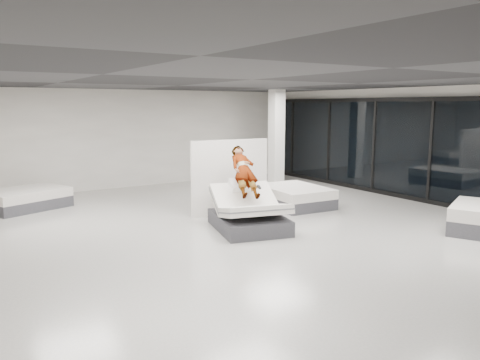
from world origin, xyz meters
The scene contains 9 objects.
room centered at (0.00, 0.00, 1.60)m, with size 14.00×14.04×3.20m.
hero_bed centered at (0.16, 0.35, 0.34)m, with size 1.80×2.13×1.05m.
person centered at (0.24, 0.65, 1.11)m, with size 0.57×0.37×1.56m, color slate.
remote centered at (0.37, 0.26, 0.94)m, with size 0.05×0.14×0.03m, color black.
divider_panel centered at (0.62, 1.88, 0.93)m, with size 2.04×0.09×1.86m, color silver.
flat_bed_right_far centered at (2.54, 1.71, 0.26)m, with size 1.59×2.03×0.53m.
flat_bed_left_far centered at (-3.62, 5.26, 0.26)m, with size 2.27×1.99×0.52m.
column centered at (4.00, 4.50, 1.60)m, with size 0.40×0.40×3.20m, color silver.
storefront_glazing centered at (5.90, 0.00, 1.45)m, with size 0.12×13.40×2.92m.
Camera 1 is at (-5.33, -7.94, 2.69)m, focal length 35.00 mm.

